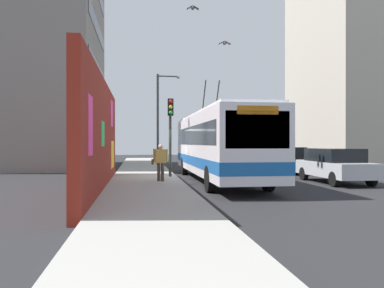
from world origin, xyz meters
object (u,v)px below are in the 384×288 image
Objects in this scene: parked_car_black at (286,159)px; traffic_light at (170,124)px; city_bus at (217,144)px; pedestrian_at_curb at (160,160)px; street_lamp at (160,113)px; parked_car_dark_gray at (234,154)px; parked_car_white at (254,156)px; parked_car_silver at (335,165)px.

traffic_light is (-3.30, 7.35, 1.96)m from parked_car_black.
city_bus reaches higher than pedestrian_at_curb.
street_lamp reaches higher than city_bus.
street_lamp is (10.08, -0.09, 1.31)m from traffic_light.
parked_car_dark_gray is at bearing -23.63° from pedestrian_at_curb.
parked_car_black is at bearing -133.06° from street_lamp.
parked_car_white is at bearing -37.25° from traffic_light.
parked_car_white is at bearing -34.03° from pedestrian_at_curb.
parked_car_black is at bearing -65.83° from traffic_light.
parked_car_white is 2.99× the size of pedestrian_at_curb.
parked_car_dark_gray is (18.68, 0.00, 0.00)m from parked_car_silver.
traffic_light reaches higher than parked_car_silver.
pedestrian_at_curb reaches higher than parked_car_dark_gray.
parked_car_white is 0.70× the size of street_lamp.
city_bus is 3.19× the size of traffic_light.
parked_car_dark_gray is at bearing -24.56° from traffic_light.
parked_car_dark_gray is 17.79m from traffic_light.
pedestrian_at_curb is at bearing 156.37° from parked_car_dark_gray.
pedestrian_at_curb reaches higher than parked_car_black.
parked_car_black and parked_car_white have the same top height.
parked_car_white is 14.25m from pedestrian_at_curb.
parked_car_silver is 18.68m from parked_car_dark_gray.
city_bus reaches higher than traffic_light.
pedestrian_at_curb is 0.41× the size of traffic_light.
parked_car_white is 6.42m from parked_car_dark_gray.
traffic_light is at bearing 114.17° from parked_car_black.
parked_car_black is (4.49, -5.20, -0.97)m from city_bus.
street_lamp is (0.42, 7.26, 3.26)m from parked_car_white.
parked_car_black is 10.46m from street_lamp.
city_bus is 2.58× the size of parked_car_white.
city_bus is 2.55× the size of parked_car_dark_gray.
pedestrian_at_curb is (-0.95, 2.78, -0.71)m from city_bus.
parked_car_black is 0.61× the size of street_lamp.
parked_car_dark_gray is 9.97m from street_lamp.
street_lamp reaches higher than parked_car_silver.
parked_car_silver is at bearing -180.00° from parked_car_dark_gray.
parked_car_silver is at bearing -105.08° from city_bus.
traffic_light reaches higher than pedestrian_at_curb.
parked_car_black is 0.86× the size of parked_car_dark_gray.
parked_car_white is 12.30m from traffic_light.
city_bus reaches higher than parked_car_black.
parked_car_silver is at bearing -109.44° from traffic_light.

